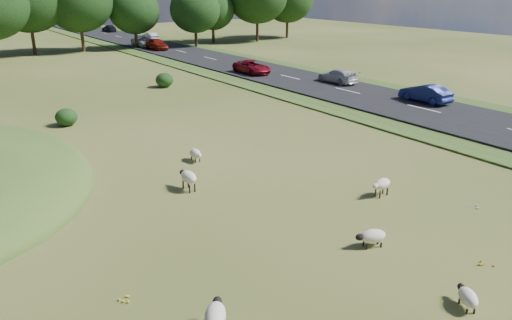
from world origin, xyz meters
The scene contains 16 objects.
ground centered at (0.00, 20.00, 0.00)m, with size 160.00×160.00×0.00m, color #3B4F18.
road centered at (20.00, 30.00, 0.12)m, with size 8.00×150.00×0.25m, color black.
shrubs centered at (-3.58, 27.25, 0.66)m, with size 23.84×14.08×1.39m.
sheep_0 centered at (-1.36, 4.67, 0.66)m, with size 0.59×1.30×0.94m.
sheep_1 centered at (5.47, -0.91, 0.58)m, with size 1.18×0.61×0.84m.
sheep_2 centered at (1.27, -8.02, 0.39)m, with size 0.86×1.08×0.61m.
sheep_3 centered at (0.82, 8.03, 0.43)m, with size 0.60×1.20×0.68m.
sheep_4 centered at (1.67, -3.88, 0.44)m, with size 1.25×0.82×0.69m.
sheep_5 centered at (-5.47, -4.86, 0.66)m, with size 1.11×1.30×0.95m.
car_0 centered at (18.10, 51.70, 1.02)m, with size 1.82×4.54×1.55m, color maroon.
car_1 centered at (21.90, 62.62, 0.91)m, with size 1.39×4.00×1.32m, color #ACAEB4.
car_2 centered at (21.90, 9.38, 0.94)m, with size 1.46×4.20×1.38m, color navy.
car_3 centered at (18.10, 56.15, 0.96)m, with size 2.36×5.12×1.42m, color white.
car_4 centered at (18.10, 27.98, 0.90)m, with size 2.17×4.71×1.31m, color maroon.
car_6 centered at (21.90, 19.25, 0.88)m, with size 1.77×4.35×1.26m, color silver.
car_7 centered at (21.90, 82.02, 0.87)m, with size 1.75×4.30×1.25m, color black.
Camera 1 is at (-10.97, -14.73, 9.12)m, focal length 35.00 mm.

